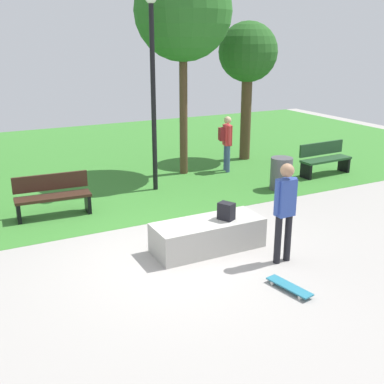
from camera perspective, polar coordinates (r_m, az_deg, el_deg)
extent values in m
plane|color=#9E9993|center=(8.42, -1.99, -8.06)|extent=(28.00, 28.00, 0.00)
cube|color=#387A2D|center=(15.53, -14.48, 3.68)|extent=(26.60, 12.24, 0.01)
cube|color=#A8A59E|center=(8.67, 1.94, -5.24)|extent=(2.05, 0.80, 0.56)
cube|color=black|center=(8.60, 4.17, -2.33)|extent=(0.31, 0.34, 0.32)
cylinder|color=black|center=(8.36, 11.52, -5.41)|extent=(0.12, 0.12, 0.86)
cylinder|color=black|center=(8.23, 10.35, -5.73)|extent=(0.12, 0.12, 0.86)
cube|color=#2D4799|center=(8.03, 11.26, -0.64)|extent=(0.33, 0.21, 0.64)
cylinder|color=#2D4799|center=(8.13, 12.19, -0.28)|extent=(0.09, 0.09, 0.59)
cylinder|color=#2D4799|center=(7.91, 10.33, -0.66)|extent=(0.09, 0.09, 0.59)
sphere|color=#9E7556|center=(7.89, 11.46, 2.58)|extent=(0.23, 0.23, 0.23)
cube|color=teal|center=(7.56, 11.70, -11.13)|extent=(0.34, 0.82, 0.02)
cylinder|color=silver|center=(7.48, 13.73, -11.96)|extent=(0.04, 0.06, 0.06)
cylinder|color=silver|center=(7.37, 12.93, -12.38)|extent=(0.04, 0.06, 0.06)
cylinder|color=silver|center=(7.79, 10.50, -10.45)|extent=(0.04, 0.06, 0.06)
cylinder|color=silver|center=(7.69, 9.68, -10.82)|extent=(0.04, 0.06, 0.06)
cube|color=#331E14|center=(10.61, -16.47, -0.59)|extent=(1.62, 0.53, 0.06)
cube|color=#331E14|center=(10.73, -16.77, 1.17)|extent=(1.60, 0.15, 0.36)
cube|color=black|center=(10.78, -12.50, -1.23)|extent=(0.10, 0.40, 0.45)
cube|color=black|center=(10.62, -20.28, -2.24)|extent=(0.10, 0.40, 0.45)
cube|color=#1E4223|center=(13.88, 15.94, 3.79)|extent=(1.62, 0.51, 0.06)
cube|color=#1E4223|center=(13.97, 15.40, 5.11)|extent=(1.60, 0.13, 0.36)
cube|color=black|center=(14.46, 17.92, 3.24)|extent=(0.10, 0.40, 0.45)
cube|color=black|center=(13.43, 13.64, 2.52)|extent=(0.10, 0.40, 0.45)
cylinder|color=#4C3823|center=(13.28, -1.04, 9.86)|extent=(0.22, 0.22, 3.63)
sphere|color=#286623|center=(13.16, -1.11, 21.09)|extent=(2.59, 2.59, 2.59)
cylinder|color=#4C3823|center=(15.15, 6.54, 9.17)|extent=(0.33, 0.33, 2.79)
sphere|color=#23561E|center=(14.97, 6.81, 16.51)|extent=(1.80, 1.80, 1.80)
cylinder|color=black|center=(11.73, -4.69, 10.84)|extent=(0.12, 0.12, 4.49)
cylinder|color=#4C4C51|center=(12.29, 10.74, 2.21)|extent=(0.56, 0.56, 0.84)
cylinder|color=#3F5184|center=(13.90, 4.10, 4.21)|extent=(0.12, 0.12, 0.78)
cylinder|color=#3F5184|center=(13.69, 4.37, 4.00)|extent=(0.12, 0.12, 0.78)
cube|color=red|center=(13.64, 4.30, 6.90)|extent=(0.27, 0.36, 0.59)
cylinder|color=red|center=(13.80, 4.09, 7.13)|extent=(0.09, 0.09, 0.54)
cylinder|color=red|center=(13.48, 4.51, 6.86)|extent=(0.09, 0.09, 0.54)
sphere|color=tan|center=(13.57, 4.34, 8.68)|extent=(0.21, 0.21, 0.21)
cube|color=maroon|center=(13.59, 3.65, 7.00)|extent=(0.22, 0.29, 0.36)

